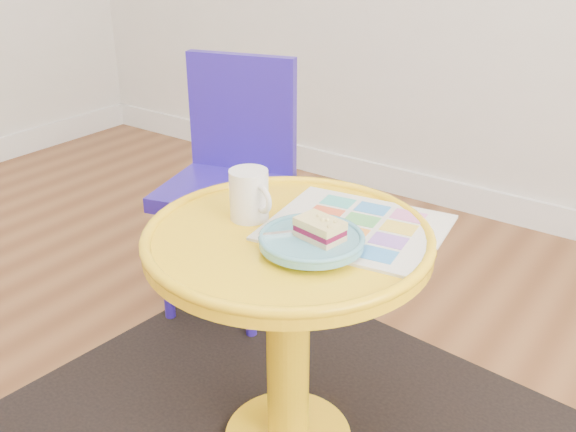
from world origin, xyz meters
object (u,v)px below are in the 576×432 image
Objects in this scene: newspaper at (356,227)px; side_table at (288,300)px; chair at (231,169)px; plate at (312,241)px; mug at (250,193)px.

side_table is at bearing -143.15° from newspaper.
side_table is 0.67m from chair.
chair is 0.76m from plate.
newspaper is at bearing 45.35° from side_table.
side_table is 0.21m from newspaper.
newspaper is 0.13m from plate.
side_table is at bearing 158.72° from plate.
mug is (-0.21, -0.09, 0.05)m from newspaper.
chair is 0.71m from newspaper.
plate is at bearing -21.28° from side_table.
chair is (-0.52, 0.43, 0.04)m from side_table.
chair is 2.22× the size of newspaper.
side_table is 2.91× the size of plate.
newspaper is at bearing 80.32° from plate.
plate reaches higher than newspaper.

